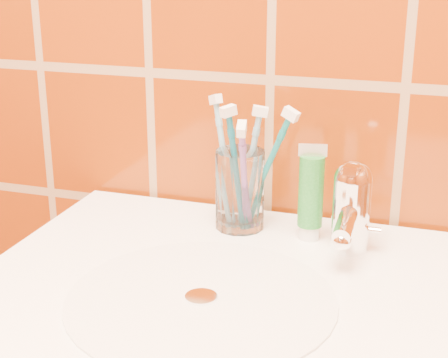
% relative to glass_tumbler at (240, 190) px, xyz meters
% --- Properties ---
extents(glass_tumbler, '(0.09, 0.09, 0.11)m').
position_rel_glass_tumbler_xyz_m(glass_tumbler, '(0.00, 0.00, 0.00)').
color(glass_tumbler, white).
rests_on(glass_tumbler, pedestal_sink).
extents(toothpaste_tube, '(0.04, 0.03, 0.13)m').
position_rel_glass_tumbler_xyz_m(toothpaste_tube, '(0.10, -0.01, 0.01)').
color(toothpaste_tube, white).
rests_on(toothpaste_tube, pedestal_sink).
extents(faucet, '(0.05, 0.11, 0.12)m').
position_rel_glass_tumbler_xyz_m(faucet, '(0.15, -0.03, 0.01)').
color(faucet, white).
rests_on(faucet, pedestal_sink).
extents(toothbrush_0, '(0.06, 0.16, 0.19)m').
position_rel_glass_tumbler_xyz_m(toothbrush_0, '(0.01, -0.03, 0.03)').
color(toothbrush_0, '#6E428F').
rests_on(toothbrush_0, glass_tumbler).
extents(toothbrush_1, '(0.13, 0.13, 0.19)m').
position_rel_glass_tumbler_xyz_m(toothbrush_1, '(-0.03, 0.01, 0.03)').
color(toothbrush_1, '#679DB8').
rests_on(toothbrush_1, glass_tumbler).
extents(toothbrush_2, '(0.07, 0.07, 0.18)m').
position_rel_glass_tumbler_xyz_m(toothbrush_2, '(0.01, 0.01, 0.03)').
color(toothbrush_2, '#71A8C9').
rests_on(toothbrush_2, glass_tumbler).
extents(toothbrush_3, '(0.13, 0.12, 0.18)m').
position_rel_glass_tumbler_xyz_m(toothbrush_3, '(0.04, -0.00, 0.03)').
color(toothbrush_3, '#0D6E75').
rests_on(toothbrush_3, glass_tumbler).
extents(toothbrush_4, '(0.08, 0.08, 0.19)m').
position_rel_glass_tumbler_xyz_m(toothbrush_4, '(-0.00, -0.02, 0.03)').
color(toothbrush_4, '#0D5A73').
rests_on(toothbrush_4, glass_tumbler).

